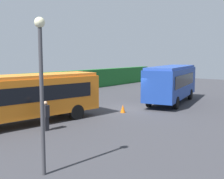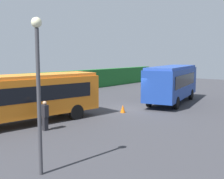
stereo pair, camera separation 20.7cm
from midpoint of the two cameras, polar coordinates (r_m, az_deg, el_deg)
name	(u,v)px [view 1 (the left image)]	position (r m, az deg, el deg)	size (l,w,h in m)	color
ground_plane	(135,108)	(23.12, 4.38, -3.73)	(64.00, 64.00, 0.00)	#38383D
bus_orange	(26,96)	(18.36, -17.10, -1.20)	(10.00, 4.05, 3.04)	orange
bus_blue	(172,82)	(25.93, 11.55, 1.49)	(9.28, 4.12, 3.27)	navy
person_left	(46,115)	(16.60, -13.40, -5.00)	(0.34, 0.50, 1.69)	black
person_center	(160,88)	(30.09, 9.30, 0.35)	(0.49, 0.31, 1.68)	#4C6B47
hedge_row	(37,84)	(31.26, -14.81, 1.02)	(44.00, 1.07, 2.38)	#1E6228
traffic_cone	(123,109)	(21.26, 1.89, -3.83)	(0.36, 0.36, 0.60)	orange
lamppost	(41,78)	(10.13, -14.46, 2.15)	(0.36, 0.36, 5.51)	#38383D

